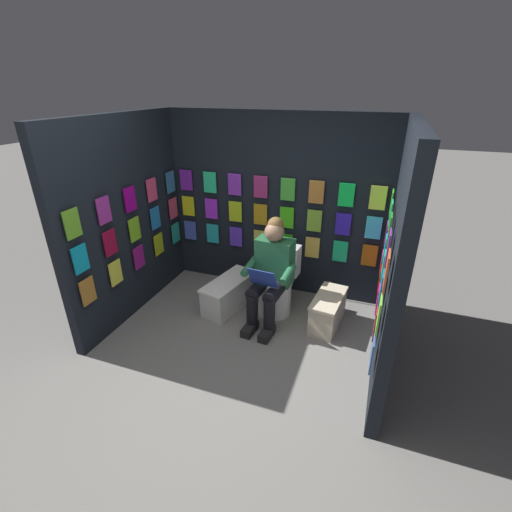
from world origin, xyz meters
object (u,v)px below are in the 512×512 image
toilet (277,285)px  person_reading (270,273)px  comic_longbox_far (328,311)px  comic_longbox_near (229,293)px

toilet → person_reading: 0.35m
person_reading → toilet: bearing=-89.4°
toilet → person_reading: bearing=90.6°
person_reading → comic_longbox_far: (-0.64, -0.10, -0.41)m
toilet → comic_longbox_far: toilet is taller
person_reading → comic_longbox_far: 0.76m
toilet → comic_longbox_far: 0.65m
comic_longbox_far → person_reading: bearing=14.6°
toilet → comic_longbox_near: toilet is taller
comic_longbox_near → comic_longbox_far: bearing=-166.5°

